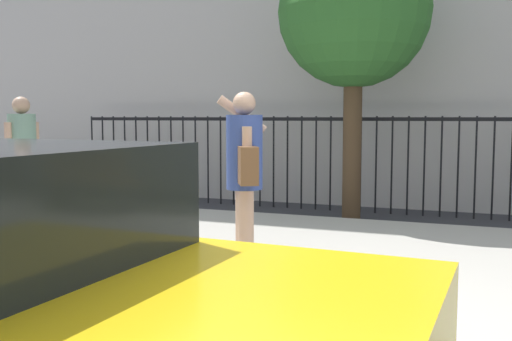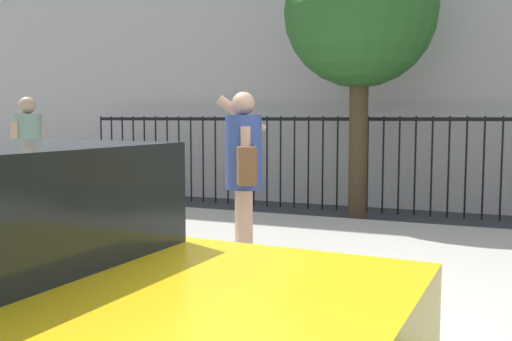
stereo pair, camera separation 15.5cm
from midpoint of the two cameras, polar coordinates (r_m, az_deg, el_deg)
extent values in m
cube|color=#B2ADA3|center=(6.21, 8.55, -8.86)|extent=(28.00, 4.40, 0.15)
cube|color=black|center=(9.67, 13.53, 4.91)|extent=(12.00, 0.04, 0.06)
cylinder|color=black|center=(12.07, -16.06, 1.32)|extent=(0.03, 0.03, 1.60)
cylinder|color=black|center=(11.92, -15.08, 1.30)|extent=(0.03, 0.03, 1.60)
cylinder|color=black|center=(11.77, -14.08, 1.27)|extent=(0.03, 0.03, 1.60)
cylinder|color=black|center=(11.62, -13.05, 1.25)|extent=(0.03, 0.03, 1.60)
cylinder|color=black|center=(11.48, -12.00, 1.22)|extent=(0.03, 0.03, 1.60)
cylinder|color=black|center=(11.35, -10.92, 1.19)|extent=(0.03, 0.03, 1.60)
cylinder|color=black|center=(11.21, -9.81, 1.16)|extent=(0.03, 0.03, 1.60)
cylinder|color=black|center=(11.08, -8.68, 1.13)|extent=(0.03, 0.03, 1.60)
cylinder|color=black|center=(10.96, -7.53, 1.10)|extent=(0.03, 0.03, 1.60)
cylinder|color=black|center=(10.84, -6.34, 1.07)|extent=(0.03, 0.03, 1.60)
cylinder|color=black|center=(10.72, -5.13, 1.04)|extent=(0.03, 0.03, 1.60)
cylinder|color=black|center=(10.61, -3.90, 1.00)|extent=(0.03, 0.03, 1.60)
cylinder|color=black|center=(10.50, -2.64, 0.97)|extent=(0.03, 0.03, 1.60)
cylinder|color=black|center=(10.40, -1.35, 0.93)|extent=(0.03, 0.03, 1.60)
cylinder|color=black|center=(10.31, -0.04, 0.89)|extent=(0.03, 0.03, 1.60)
cylinder|color=black|center=(10.22, 1.29, 0.85)|extent=(0.03, 0.03, 1.60)
cylinder|color=black|center=(10.14, 2.65, 0.81)|extent=(0.03, 0.03, 1.60)
cylinder|color=black|center=(10.06, 4.03, 0.77)|extent=(0.03, 0.03, 1.60)
cylinder|color=black|center=(9.98, 5.43, 0.73)|extent=(0.03, 0.03, 1.60)
cylinder|color=black|center=(9.92, 6.85, 0.68)|extent=(0.03, 0.03, 1.60)
cylinder|color=black|center=(9.86, 8.29, 0.64)|extent=(0.03, 0.03, 1.60)
cylinder|color=black|center=(9.80, 9.74, 0.59)|extent=(0.03, 0.03, 1.60)
cylinder|color=black|center=(9.76, 11.21, 0.55)|extent=(0.03, 0.03, 1.60)
cylinder|color=black|center=(9.72, 12.69, 0.50)|extent=(0.03, 0.03, 1.60)
cylinder|color=black|center=(9.68, 14.18, 0.45)|extent=(0.03, 0.03, 1.60)
cylinder|color=black|center=(9.65, 15.69, 0.40)|extent=(0.03, 0.03, 1.60)
cylinder|color=black|center=(9.63, 17.20, 0.35)|extent=(0.03, 0.03, 1.60)
cylinder|color=black|center=(9.62, 18.72, 0.30)|extent=(0.03, 0.03, 1.60)
cylinder|color=black|center=(9.61, 20.24, 0.25)|extent=(0.03, 0.03, 1.60)
cylinder|color=black|center=(9.61, 21.76, 0.20)|extent=(0.03, 0.03, 1.60)
cylinder|color=black|center=(9.62, 23.28, 0.15)|extent=(0.03, 0.03, 1.60)
cylinder|color=tan|center=(5.63, -2.05, -5.53)|extent=(0.15, 0.15, 0.76)
cylinder|color=tan|center=(5.43, -1.83, -5.92)|extent=(0.15, 0.15, 0.76)
cylinder|color=#33478C|center=(5.44, -1.96, 1.81)|extent=(0.46, 0.46, 0.69)
sphere|color=tan|center=(5.43, -1.98, 6.59)|extent=(0.21, 0.21, 0.21)
cylinder|color=tan|center=(5.63, -2.19, 5.46)|extent=(0.47, 0.32, 0.38)
cylinder|color=tan|center=(5.24, -1.73, 1.44)|extent=(0.09, 0.09, 0.53)
cube|color=black|center=(5.59, -1.53, 6.34)|extent=(0.04, 0.07, 0.15)
cube|color=brown|center=(5.19, -1.65, 0.49)|extent=(0.28, 0.32, 0.34)
cylinder|color=tan|center=(8.00, -22.80, -2.69)|extent=(0.15, 0.15, 0.77)
cylinder|color=tan|center=(8.11, -21.65, -2.54)|extent=(0.15, 0.15, 0.77)
cylinder|color=gray|center=(7.99, -22.40, 2.63)|extent=(0.40, 0.40, 0.70)
sphere|color=tan|center=(7.99, -22.52, 5.93)|extent=(0.22, 0.22, 0.22)
cylinder|color=tan|center=(7.88, -23.58, 2.39)|extent=(0.09, 0.09, 0.54)
cylinder|color=tan|center=(8.11, -21.25, 2.54)|extent=(0.09, 0.09, 0.54)
cylinder|color=#4C3823|center=(8.99, 8.90, 3.17)|extent=(0.28, 0.28, 2.53)
sphere|color=#2D6628|center=(9.12, 9.08, 15.15)|extent=(2.28, 2.28, 2.28)
camera|label=1|loc=(0.08, -90.78, -0.07)|focal=40.90mm
camera|label=2|loc=(0.08, 89.22, 0.07)|focal=40.90mm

